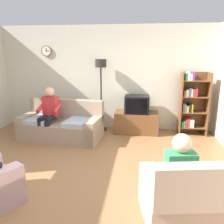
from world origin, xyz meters
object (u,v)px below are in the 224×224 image
object	(u,v)px
bookshelf	(192,103)
person_on_couch	(49,111)
armchair_near_bookshelf	(178,199)
person_in_right_armchair	(177,172)
floor_lamp	(101,75)
tv	(137,104)
tv_stand	(136,122)
couch	(62,126)

from	to	relation	value
bookshelf	person_on_couch	size ratio (longest dim) A/B	1.26
armchair_near_bookshelf	person_in_right_armchair	world-z (taller)	person_in_right_armchair
floor_lamp	tv	bearing A→B (deg)	-7.55
tv_stand	bookshelf	size ratio (longest dim) A/B	0.70
bookshelf	floor_lamp	bearing A→B (deg)	179.23
tv	person_on_couch	world-z (taller)	person_on_couch
armchair_near_bookshelf	tv	bearing A→B (deg)	100.43
tv	floor_lamp	xyz separation A→B (m)	(-0.93, 0.12, 0.70)
bookshelf	floor_lamp	distance (m)	2.36
bookshelf	person_in_right_armchair	bearing A→B (deg)	-103.52
tv	person_in_right_armchair	bearing A→B (deg)	-79.56
armchair_near_bookshelf	couch	bearing A→B (deg)	132.64
tv	tv_stand	bearing A→B (deg)	90.00
tv_stand	couch	bearing A→B (deg)	-159.40
floor_lamp	bookshelf	bearing A→B (deg)	-0.77
tv	armchair_near_bookshelf	bearing A→B (deg)	-79.57
bookshelf	person_in_right_armchair	world-z (taller)	bookshelf
person_in_right_armchair	bookshelf	bearing A→B (deg)	76.48
tv	person_on_couch	bearing A→B (deg)	-159.61
bookshelf	floor_lamp	xyz separation A→B (m)	(-2.27, 0.03, 0.65)
couch	bookshelf	distance (m)	3.23
tv_stand	armchair_near_bookshelf	world-z (taller)	armchair_near_bookshelf
bookshelf	armchair_near_bookshelf	xyz separation A→B (m)	(-0.75, -3.29, -0.51)
tv	armchair_near_bookshelf	distance (m)	3.28
couch	person_on_couch	distance (m)	0.47
person_on_couch	couch	bearing A→B (deg)	23.75
couch	bookshelf	xyz separation A→B (m)	(3.11, 0.73, 0.49)
person_on_couch	bookshelf	bearing A→B (deg)	14.08
couch	armchair_near_bookshelf	bearing A→B (deg)	-47.36
tv_stand	armchair_near_bookshelf	xyz separation A→B (m)	(0.59, -3.22, 0.02)
couch	person_in_right_armchair	distance (m)	3.41
tv_stand	bookshelf	distance (m)	1.45
bookshelf	person_in_right_armchair	size ratio (longest dim) A/B	1.40
floor_lamp	armchair_near_bookshelf	xyz separation A→B (m)	(1.52, -3.32, -1.16)
couch	floor_lamp	world-z (taller)	floor_lamp
floor_lamp	armchair_near_bookshelf	size ratio (longest dim) A/B	1.83
bookshelf	person_on_couch	world-z (taller)	bookshelf
tv	floor_lamp	world-z (taller)	floor_lamp
armchair_near_bookshelf	person_on_couch	size ratio (longest dim) A/B	0.81
tv	bookshelf	size ratio (longest dim) A/B	0.38
couch	floor_lamp	xyz separation A→B (m)	(0.83, 0.76, 1.14)
tv	armchair_near_bookshelf	world-z (taller)	tv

